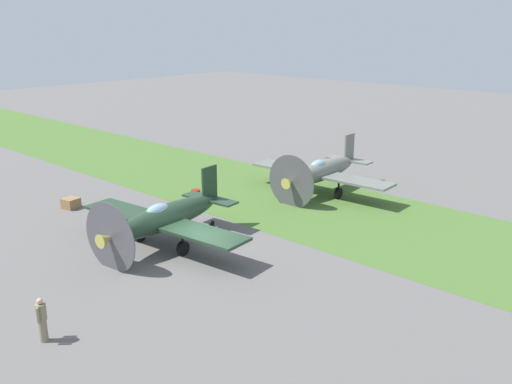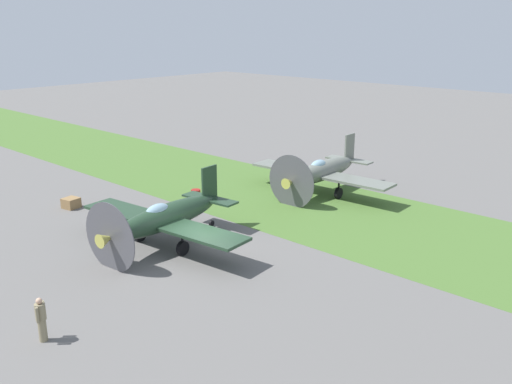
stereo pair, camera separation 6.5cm
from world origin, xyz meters
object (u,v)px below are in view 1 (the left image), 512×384
at_px(airplane_lead, 165,217).
at_px(ground_crew_chief, 42,319).
at_px(fuel_drum, 196,196).
at_px(airplane_wingman, 322,171).
at_px(supply_crate, 71,203).

xyz_separation_m(airplane_lead, ground_crew_chief, (-3.88, 8.77, -0.64)).
bearing_deg(ground_crew_chief, fuel_drum, -10.69).
xyz_separation_m(ground_crew_chief, fuel_drum, (8.12, -14.62, -0.46)).
distance_m(airplane_wingman, ground_crew_chief, 22.20).
relative_size(airplane_lead, supply_crate, 11.64).
bearing_deg(airplane_wingman, fuel_drum, 54.52).
xyz_separation_m(airplane_wingman, fuel_drum, (4.67, 7.30, -1.11)).
relative_size(airplane_lead, ground_crew_chief, 6.05).
bearing_deg(airplane_wingman, supply_crate, 50.89).
relative_size(airplane_wingman, supply_crate, 11.64).
xyz_separation_m(airplane_wingman, ground_crew_chief, (-3.45, 21.92, -0.65)).
bearing_deg(ground_crew_chief, airplane_lead, -15.89).
height_order(airplane_wingman, ground_crew_chief, airplane_wingman).
xyz_separation_m(fuel_drum, supply_crate, (5.06, 5.98, -0.13)).
bearing_deg(supply_crate, airplane_wingman, -126.24).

